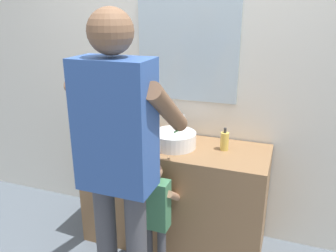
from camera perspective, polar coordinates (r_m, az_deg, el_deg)
The scene contains 8 objects.
back_wall at distance 2.67m, azimuth 3.51°, elevation 9.81°, with size 4.40×0.10×2.70m.
vanity_cabinet at distance 2.70m, azimuth 1.11°, elevation -11.35°, with size 1.37×0.54×0.82m, color olive.
sink_basin at distance 2.48m, azimuth 1.03°, elevation -2.23°, with size 0.32×0.32×0.11m.
faucet at distance 2.65m, azimuth 2.44°, elevation -0.28°, with size 0.18×0.14×0.18m.
toothbrush_cup at distance 2.59m, azimuth -6.55°, elevation -1.57°, with size 0.07×0.07×0.21m.
soap_bottle at distance 2.46m, azimuth 9.44°, elevation -2.49°, with size 0.06×0.06×0.16m.
child_toddler at distance 2.33m, azimuth -2.19°, elevation -13.90°, with size 0.26×0.26×0.86m.
adult_parent at distance 1.89m, azimuth -8.37°, elevation -3.03°, with size 0.55×0.58×1.79m.
Camera 1 is at (0.75, -1.91, 1.78)m, focal length 36.41 mm.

